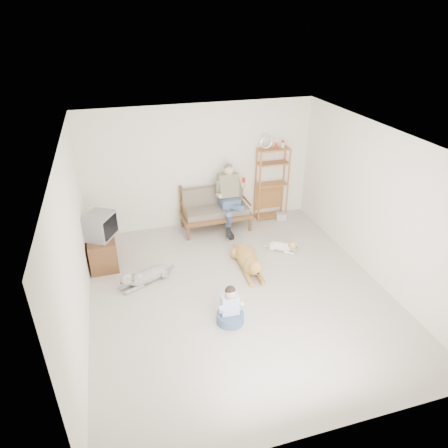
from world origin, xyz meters
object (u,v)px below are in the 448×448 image
object	(u,v)px
etagere	(272,183)
golden_retriever	(249,261)
tv_stand	(102,250)
loveseat	(215,208)

from	to	relation	value
etagere	golden_retriever	bearing A→B (deg)	-122.20
etagere	tv_stand	xyz separation A→B (m)	(-3.83, -0.93, -0.56)
etagere	tv_stand	size ratio (longest dim) A/B	2.15
etagere	golden_retriever	world-z (taller)	etagere
etagere	golden_retriever	xyz separation A→B (m)	(-1.20, -1.91, -0.68)
tv_stand	golden_retriever	size ratio (longest dim) A/B	0.62
loveseat	golden_retriever	distance (m)	1.81
etagere	golden_retriever	size ratio (longest dim) A/B	1.34
loveseat	etagere	world-z (taller)	etagere
loveseat	tv_stand	bearing A→B (deg)	-162.90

